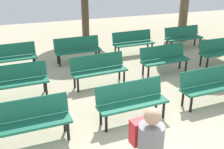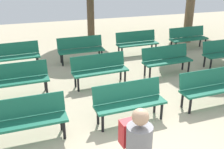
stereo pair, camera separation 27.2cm
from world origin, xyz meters
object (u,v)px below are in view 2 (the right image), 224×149
at_px(bench_r1_c1, 17,78).
at_px(bench_r2_c3, 137,42).
at_px(bench_r0_c1, 25,117).
at_px(bench_r0_c2, 129,100).
at_px(bench_r2_c1, 14,55).
at_px(bench_r1_c4, 224,51).
at_px(bench_r2_c4, 188,37).
at_px(bench_r0_c3, 210,86).
at_px(bench_r1_c2, 99,68).
at_px(bench_r2_c2, 81,48).
at_px(bench_r1_c3, 166,58).

distance_m(bench_r1_c1, bench_r2_c3, 4.87).
height_order(bench_r0_c1, bench_r0_c2, same).
xyz_separation_m(bench_r2_c1, bench_r2_c3, (4.41, 0.27, 0.00)).
relative_size(bench_r1_c4, bench_r2_c4, 1.00).
relative_size(bench_r1_c1, bench_r1_c4, 1.00).
distance_m(bench_r0_c3, bench_r2_c4, 4.70).
height_order(bench_r0_c1, bench_r1_c2, same).
relative_size(bench_r0_c2, bench_r1_c2, 1.00).
relative_size(bench_r1_c1, bench_r2_c2, 1.00).
xyz_separation_m(bench_r2_c2, bench_r2_c4, (4.43, 0.21, 0.00)).
xyz_separation_m(bench_r0_c1, bench_r0_c2, (2.19, 0.07, 0.00)).
relative_size(bench_r1_c1, bench_r2_c3, 1.00).
bearing_deg(bench_r2_c1, bench_r2_c2, -0.87).
xyz_separation_m(bench_r0_c3, bench_r1_c1, (-4.51, 1.91, 0.00)).
bearing_deg(bench_r0_c1, bench_r2_c1, 91.68).
bearing_deg(bench_r2_c2, bench_r1_c4, -23.59).
bearing_deg(bench_r0_c3, bench_r0_c1, 179.21).
xyz_separation_m(bench_r0_c2, bench_r0_c3, (2.15, 0.10, 0.00)).
bearing_deg(bench_r0_c1, bench_r1_c3, 25.94).
xyz_separation_m(bench_r1_c4, bench_r2_c3, (-2.38, 2.00, 0.00)).
xyz_separation_m(bench_r1_c1, bench_r2_c3, (4.30, 2.30, 0.00)).
xyz_separation_m(bench_r1_c4, bench_r2_c4, (-0.14, 2.05, 0.00)).
height_order(bench_r0_c3, bench_r1_c2, same).
relative_size(bench_r0_c3, bench_r1_c3, 1.00).
bearing_deg(bench_r2_c4, bench_r2_c1, 179.64).
relative_size(bench_r1_c2, bench_r1_c4, 1.01).
bearing_deg(bench_r2_c1, bench_r0_c3, -44.04).
height_order(bench_r0_c2, bench_r1_c3, same).
bearing_deg(bench_r0_c1, bench_r2_c2, 63.04).
height_order(bench_r0_c1, bench_r2_c2, same).
bearing_deg(bench_r0_c1, bench_r2_c3, 44.40).
xyz_separation_m(bench_r1_c3, bench_r2_c2, (-2.35, 1.91, 0.00)).
relative_size(bench_r1_c3, bench_r2_c4, 1.00).
bearing_deg(bench_r0_c1, bench_r1_c4, 17.76).
height_order(bench_r2_c3, bench_r2_c4, same).
relative_size(bench_r1_c3, bench_r2_c1, 1.00).
distance_m(bench_r1_c2, bench_r2_c1, 3.07).
relative_size(bench_r0_c2, bench_r2_c2, 1.01).
height_order(bench_r0_c2, bench_r0_c3, same).
bearing_deg(bench_r1_c1, bench_r0_c2, -42.96).
relative_size(bench_r0_c2, bench_r1_c4, 1.00).
xyz_separation_m(bench_r2_c2, bench_r2_c3, (2.19, 0.17, 0.00)).
distance_m(bench_r1_c4, bench_r2_c1, 7.00).
bearing_deg(bench_r1_c1, bench_r2_c2, 42.69).
bearing_deg(bench_r1_c3, bench_r1_c2, -179.63).
xyz_separation_m(bench_r1_c1, bench_r1_c3, (4.45, 0.22, 0.00)).
distance_m(bench_r0_c1, bench_r2_c2, 4.63).
bearing_deg(bench_r2_c1, bench_r2_c4, -0.95).
bearing_deg(bench_r1_c2, bench_r0_c3, -44.95).
bearing_deg(bench_r2_c4, bench_r0_c2, -136.95).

